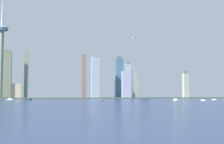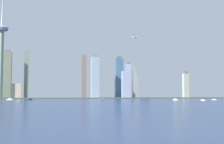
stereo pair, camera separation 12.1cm
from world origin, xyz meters
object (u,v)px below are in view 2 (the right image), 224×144
Objects in this scene: skyscraper_0 at (26,74)px; skyscraper_5 at (16,91)px; boat_4 at (29,99)px; skyscraper_7 at (128,81)px; skyscraper_1 at (7,75)px; boat_2 at (203,100)px; boat_5 at (214,99)px; skyscraper_6 at (95,78)px; boat_1 at (10,99)px; airplane at (135,37)px; skyscraper_9 at (126,85)px; skyscraper_8 at (145,90)px; boat_6 at (102,100)px; channel_buoy_0 at (94,99)px; observation_tower at (1,45)px; channel_buoy_2 at (99,99)px; skyscraper_4 at (177,75)px; skyscraper_3 at (119,78)px; channel_buoy_1 at (158,100)px; boat_0 at (175,100)px; skyscraper_10 at (135,73)px; boat_7 at (20,101)px; skyscraper_11 at (83,76)px; skyscraper_2 at (186,85)px.

skyscraper_5 is (-23.92, -66.63, -52.80)m from skyscraper_0.
boat_4 is at bearing -79.11° from skyscraper_5.
skyscraper_0 is 319.19m from skyscraper_7.
skyscraper_1 is 14.83× the size of boat_2.
boat_5 is (63.80, 63.76, -0.09)m from boat_2.
skyscraper_6 reaches higher than boat_1.
skyscraper_1 reaches higher than skyscraper_5.
skyscraper_9 is at bearing 70.63° from airplane.
skyscraper_8 is at bearing 49.52° from skyscraper_9.
boat_6 is 2.54× the size of channel_buoy_0.
observation_tower reaches higher than skyscraper_9.
skyscraper_6 is 11.78× the size of boat_5.
channel_buoy_2 is at bearing -1.48° from boat_1.
boat_1 is at bearing -94.46° from skyscraper_0.
skyscraper_0 is 570.83m from boat_2.
boat_1 is at bearing -89.38° from skyscraper_5.
skyscraper_6 is at bearing -163.56° from skyscraper_4.
skyscraper_3 is 57.43× the size of channel_buoy_1.
observation_tower is 375.29m from skyscraper_9.
skyscraper_4 reaches higher than boat_0.
skyscraper_10 reaches higher than skyscraper_6.
skyscraper_5 reaches higher than channel_buoy_2.
skyscraper_9 reaches higher than boat_2.
boat_7 is at bearing -70.16° from boat_1.
skyscraper_6 is at bearing 100.55° from channel_buoy_1.
airplane is (131.80, -149.62, 107.66)m from skyscraper_11.
skyscraper_10 is at bearing 96.03° from boat_4.
skyscraper_0 is 55.30× the size of channel_buoy_2.
skyscraper_10 reaches higher than skyscraper_11.
boat_0 is at bearing 20.70° from boat_2.
boat_7 is (-171.43, -450.10, -70.72)m from skyscraper_11.
skyscraper_7 is 369.13m from boat_4.
airplane is (378.17, -48.71, 30.04)m from observation_tower.
skyscraper_0 is 59.50m from skyscraper_1.
boat_7 is at bearing -110.85° from skyscraper_11.
skyscraper_1 reaches higher than skyscraper_2.
channel_buoy_0 is at bearing -130.45° from skyscraper_9.
boat_5 is 4.68× the size of channel_buoy_1.
observation_tower is 2.70× the size of skyscraper_7.
boat_2 is 353.12m from airplane.
skyscraper_1 is 453.94m from skyscraper_8.
observation_tower reaches higher than boat_4.
skyscraper_5 is 373.51m from boat_7.
skyscraper_6 reaches higher than skyscraper_5.
observation_tower is 5.24× the size of skyscraper_8.
skyscraper_4 is 0.95× the size of skyscraper_10.
skyscraper_8 is 0.57× the size of skyscraper_9.
skyscraper_4 is at bearing 0.29° from skyscraper_0.
skyscraper_4 is at bearing -4.31° from skyscraper_8.
skyscraper_7 is at bearing 64.32° from skyscraper_9.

